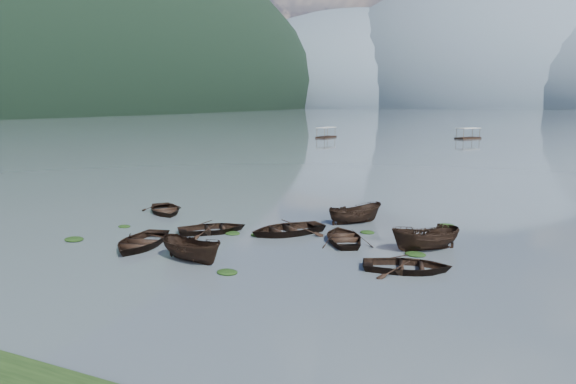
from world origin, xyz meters
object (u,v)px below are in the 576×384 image
at_px(pontoon_left, 326,138).
at_px(pontoon_centre, 468,139).
at_px(rowboat_0, 141,247).
at_px(rowboat_3, 344,241).

height_order(pontoon_left, pontoon_centre, pontoon_centre).
distance_m(rowboat_0, pontoon_centre, 104.27).
relative_size(rowboat_3, pontoon_left, 0.71).
distance_m(rowboat_0, rowboat_3, 12.32).
relative_size(pontoon_left, pontoon_centre, 0.99).
bearing_deg(pontoon_centre, rowboat_3, -53.95).
xyz_separation_m(rowboat_0, pontoon_centre, (9.34, 103.85, 0.00)).
bearing_deg(rowboat_0, pontoon_left, 91.04).
xyz_separation_m(rowboat_0, pontoon_left, (-22.26, 93.60, 0.00)).
distance_m(rowboat_0, pontoon_left, 96.21).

